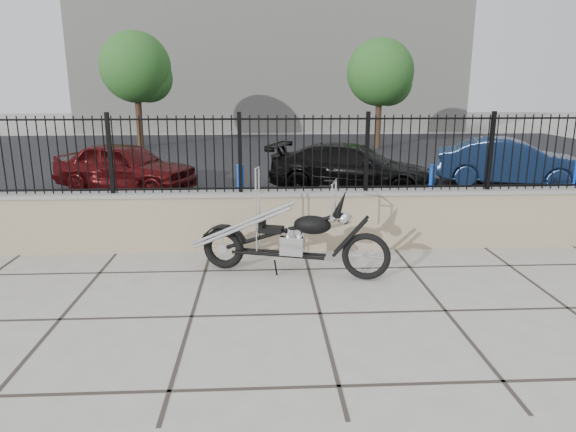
# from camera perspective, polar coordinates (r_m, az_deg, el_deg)

# --- Properties ---
(ground_plane) EXTENTS (90.00, 90.00, 0.00)m
(ground_plane) POSITION_cam_1_polar(r_m,az_deg,el_deg) (6.14, 3.58, -10.79)
(ground_plane) COLOR #99968E
(ground_plane) RESTS_ON ground
(parking_lot) EXTENTS (30.00, 30.00, 0.00)m
(parking_lot) POSITION_cam_1_polar(r_m,az_deg,el_deg) (18.22, -0.84, 6.13)
(parking_lot) COLOR black
(parking_lot) RESTS_ON ground
(retaining_wall) EXTENTS (14.00, 0.36, 0.96)m
(retaining_wall) POSITION_cam_1_polar(r_m,az_deg,el_deg) (8.33, 1.71, -0.45)
(retaining_wall) COLOR gray
(retaining_wall) RESTS_ON ground_plane
(iron_fence) EXTENTS (14.00, 0.08, 1.20)m
(iron_fence) POSITION_cam_1_polar(r_m,az_deg,el_deg) (8.12, 1.77, 6.94)
(iron_fence) COLOR black
(iron_fence) RESTS_ON retaining_wall
(background_building) EXTENTS (22.00, 6.00, 8.00)m
(background_building) POSITION_cam_1_polar(r_m,az_deg,el_deg) (32.06, -1.84, 16.84)
(background_building) COLOR beige
(background_building) RESTS_ON ground_plane
(chopper_motorcycle) EXTENTS (2.59, 1.14, 1.54)m
(chopper_motorcycle) POSITION_cam_1_polar(r_m,az_deg,el_deg) (7.12, 0.12, -0.60)
(chopper_motorcycle) COLOR black
(chopper_motorcycle) RESTS_ON ground_plane
(car_red) EXTENTS (3.90, 2.64, 1.23)m
(car_red) POSITION_cam_1_polar(r_m,az_deg,el_deg) (13.59, -17.63, 5.26)
(car_red) COLOR #41090A
(car_red) RESTS_ON parking_lot
(car_black) EXTENTS (4.48, 3.08, 1.21)m
(car_black) POSITION_cam_1_polar(r_m,az_deg,el_deg) (12.83, 7.19, 5.26)
(car_black) COLOR black
(car_black) RESTS_ON parking_lot
(car_blue) EXTENTS (3.99, 2.42, 1.24)m
(car_blue) POSITION_cam_1_polar(r_m,az_deg,el_deg) (14.90, 23.46, 5.52)
(car_blue) COLOR #11203E
(car_blue) RESTS_ON parking_lot
(bollard_a) EXTENTS (0.15, 0.15, 1.14)m
(bollard_a) POSITION_cam_1_polar(r_m,az_deg,el_deg) (9.98, -5.29, 2.50)
(bollard_a) COLOR #0A34A2
(bollard_a) RESTS_ON ground_plane
(bollard_b) EXTENTS (0.13, 0.13, 0.94)m
(bollard_b) POSITION_cam_1_polar(r_m,az_deg,el_deg) (11.58, 15.62, 3.19)
(bollard_b) COLOR #0B3DB1
(bollard_b) RESTS_ON ground_plane
(bollard_c) EXTENTS (0.17, 0.17, 1.09)m
(bollard_c) POSITION_cam_1_polar(r_m,az_deg,el_deg) (12.26, 29.30, 2.82)
(bollard_c) COLOR #0A5AA4
(bollard_c) RESTS_ON ground_plane
(tree_left) EXTENTS (2.93, 2.93, 4.94)m
(tree_left) POSITION_cam_1_polar(r_m,az_deg,el_deg) (23.12, -16.61, 15.90)
(tree_left) COLOR #382619
(tree_left) RESTS_ON ground_plane
(tree_right) EXTENTS (2.74, 2.74, 4.62)m
(tree_right) POSITION_cam_1_polar(r_m,az_deg,el_deg) (22.12, 10.21, 15.77)
(tree_right) COLOR #382619
(tree_right) RESTS_ON ground_plane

